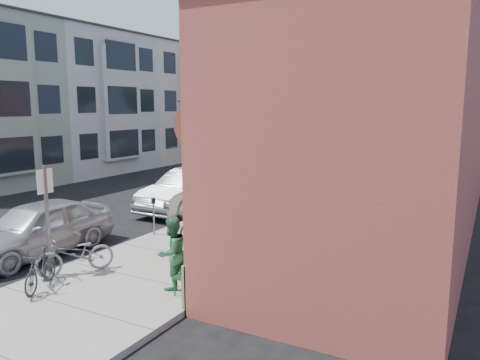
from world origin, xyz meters
The scene contains 27 objects.
ground centered at (0.00, 0.00, 0.00)m, with size 120.00×120.00×0.00m, color black.
sidewalk centered at (4.25, 11.00, 0.07)m, with size 4.50×58.00×0.15m, color gray.
cafe_building centered at (8.99, 4.99, 3.30)m, with size 6.60×20.20×6.61m.
apartment_row centered at (-11.85, 14.00, 4.50)m, with size 6.30×32.00×9.00m.
end_cap_building centered at (-2.00, 42.00, 6.00)m, with size 18.00×8.00×12.00m, color #B5B5AF.
sign_post centered at (2.35, -4.93, 1.83)m, with size 0.07×0.45×2.80m.
parking_meter_near centered at (2.25, -0.73, 0.98)m, with size 0.14×0.14×1.24m.
parking_meter_far centered at (2.25, 10.32, 0.98)m, with size 0.14×0.14×1.24m.
utility_pole_near centered at (2.39, 5.17, 5.41)m, with size 3.57×0.28×10.00m.
utility_pole_far centered at (2.45, 19.63, 5.34)m, with size 1.80×0.28×10.00m.
tree_bare centered at (2.80, 8.36, 3.00)m, with size 0.24×0.24×5.69m.
tree_leafy_mid centered at (2.80, 17.86, 6.35)m, with size 4.00×4.00×8.22m.
tree_leafy_far centered at (2.80, 25.79, 5.70)m, with size 4.59×4.59×7.85m.
patio_chair_a centered at (5.86, -2.01, 0.59)m, with size 0.50×0.50×0.88m, color #103A19, non-canonical shape.
patio_chair_b centered at (6.07, -4.31, 0.59)m, with size 0.50×0.50×0.88m, color #103A19, non-canonical shape.
patron_grey centered at (5.93, -3.59, 0.90)m, with size 0.54×0.36×1.49m, color slate.
patron_green centered at (5.56, -4.14, 1.00)m, with size 0.83×0.64×1.70m, color #29673F.
cyclist centered at (3.95, -0.28, 0.93)m, with size 1.01×0.58×1.56m, color maroon.
cyclist_bike centered at (3.95, -0.28, 0.67)m, with size 0.70×1.99×1.05m, color black.
parked_bike_a centered at (2.90, -5.65, 0.62)m, with size 0.44×1.56×0.94m, color black.
parked_bike_b centered at (2.82, -4.54, 0.66)m, with size 0.67×1.93×1.02m, color slate.
car_0 centered at (0.29, -3.68, 0.81)m, with size 1.92×4.78×1.63m, color #A8AAB0.
car_1 centered at (0.80, 3.43, 0.86)m, with size 1.82×5.22×1.72m, color #95999C.
car_2 centered at (0.80, 8.81, 0.66)m, with size 1.85×4.55×1.32m, color black.
car_3 centered at (0.80, 14.06, 0.69)m, with size 2.28×4.94×1.37m, color #A3A7AB.
car_4 centered at (0.63, 19.82, 0.64)m, with size 1.35×3.89×1.28m, color #A7ACAF.
bus centered at (-2.95, 27.34, 1.65)m, with size 2.78×11.86×3.30m, color white.
Camera 1 is at (11.93, -12.54, 4.39)m, focal length 35.00 mm.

